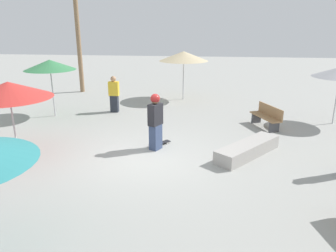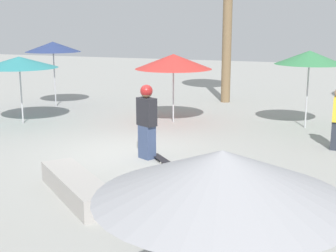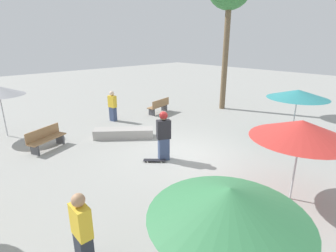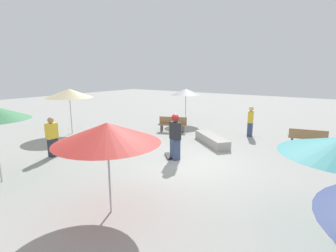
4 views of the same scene
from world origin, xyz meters
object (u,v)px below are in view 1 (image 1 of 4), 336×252
object	(u,v)px
skateboard	(160,143)
bench_far	(267,117)
shade_umbrella_green	(50,65)
shade_umbrella_tan	(184,56)
concrete_ledge	(248,149)
bystander_far	(114,94)
shade_umbrella_red	(8,90)
skater_main	(155,120)

from	to	relation	value
skateboard	bench_far	size ratio (longest dim) A/B	0.43
skateboard	bench_far	xyz separation A→B (m)	(3.86, 2.38, 0.37)
shade_umbrella_green	shade_umbrella_tan	bearing A→B (deg)	35.73
concrete_ledge	bystander_far	world-z (taller)	bystander_far
skateboard	shade_umbrella_tan	world-z (taller)	shade_umbrella_tan
shade_umbrella_red	shade_umbrella_green	bearing A→B (deg)	99.52
skater_main	bench_far	size ratio (longest dim) A/B	1.11
skateboard	shade_umbrella_red	xyz separation A→B (m)	(-4.31, -1.24, 1.97)
bystander_far	concrete_ledge	bearing A→B (deg)	-38.48
skateboard	bench_far	distance (m)	4.54
concrete_ledge	shade_umbrella_green	xyz separation A→B (m)	(-7.83, 3.55, 2.01)
concrete_ledge	shade_umbrella_green	distance (m)	8.83
concrete_ledge	shade_umbrella_tan	size ratio (longest dim) A/B	0.96
shade_umbrella_green	bystander_far	world-z (taller)	shade_umbrella_green
shade_umbrella_red	bystander_far	distance (m)	5.58
skateboard	bystander_far	bearing A→B (deg)	78.70
bench_far	bystander_far	xyz separation A→B (m)	(-6.47, 1.56, 0.39)
bench_far	shade_umbrella_tan	distance (m)	5.95
concrete_ledge	shade_umbrella_green	world-z (taller)	shade_umbrella_green
bench_far	bystander_far	size ratio (longest dim) A/B	1.01
skater_main	shade_umbrella_tan	bearing A→B (deg)	24.11
shade_umbrella_green	shade_umbrella_red	xyz separation A→B (m)	(0.71, -4.21, -0.19)
bench_far	shade_umbrella_green	size ratio (longest dim) A/B	0.68
skateboard	shade_umbrella_tan	bearing A→B (deg)	42.50
concrete_ledge	bystander_far	bearing A→B (deg)	140.18
skateboard	shade_umbrella_red	size ratio (longest dim) A/B	0.28
shade_umbrella_tan	shade_umbrella_green	distance (m)	6.56
skater_main	concrete_ledge	distance (m)	3.00
skater_main	shade_umbrella_red	size ratio (longest dim) A/B	0.72
skateboard	bench_far	bearing A→B (deg)	-13.22
skater_main	shade_umbrella_red	world-z (taller)	shade_umbrella_red
shade_umbrella_green	shade_umbrella_red	bearing A→B (deg)	-80.48
skater_main	bystander_far	size ratio (longest dim) A/B	1.11
skater_main	shade_umbrella_green	distance (m)	6.09
skateboard	concrete_ledge	size ratio (longest dim) A/B	0.29
shade_umbrella_tan	bench_far	bearing A→B (deg)	-51.28
skateboard	shade_umbrella_red	bearing A→B (deg)	151.21
shade_umbrella_tan	shade_umbrella_red	size ratio (longest dim) A/B	0.99
shade_umbrella_tan	shade_umbrella_green	size ratio (longest dim) A/B	1.04
shade_umbrella_tan	shade_umbrella_red	world-z (taller)	shade_umbrella_tan
shade_umbrella_red	concrete_ledge	bearing A→B (deg)	5.26
bench_far	shade_umbrella_green	distance (m)	9.07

